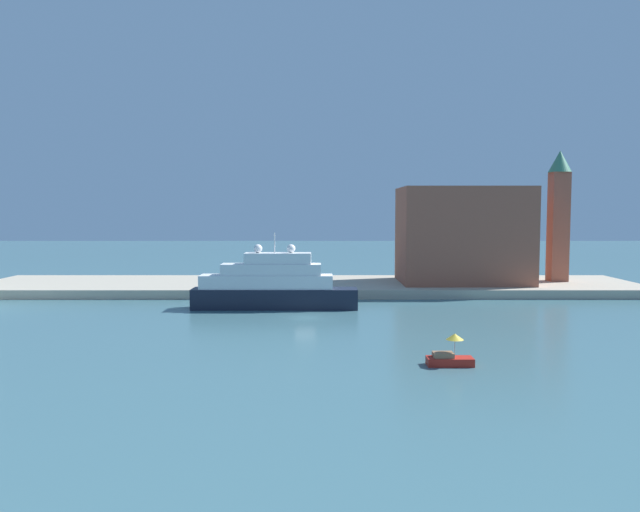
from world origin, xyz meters
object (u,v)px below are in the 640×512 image
at_px(mooring_bollard, 282,288).
at_px(small_motorboat, 447,356).
at_px(large_yacht, 270,286).
at_px(parked_car, 229,280).
at_px(person_figure, 260,281).
at_px(harbor_building, 459,235).
at_px(bell_tower, 555,211).

bearing_deg(mooring_bollard, small_motorboat, -67.86).
height_order(large_yacht, mooring_bollard, large_yacht).
bearing_deg(parked_car, large_yacht, -64.45).
xyz_separation_m(person_figure, mooring_bollard, (3.83, -4.54, -0.42)).
bearing_deg(small_motorboat, person_figure, 114.25).
height_order(small_motorboat, person_figure, person_figure).
bearing_deg(harbor_building, bell_tower, 6.19).
bearing_deg(person_figure, large_yacht, -79.41).
bearing_deg(parked_car, harbor_building, 3.70).
distance_m(harbor_building, person_figure, 34.37).
xyz_separation_m(large_yacht, parked_car, (-7.98, 16.69, -1.05)).
relative_size(large_yacht, harbor_building, 1.08).
relative_size(large_yacht, bell_tower, 1.02).
xyz_separation_m(bell_tower, person_figure, (-49.98, -6.89, -11.37)).
bearing_deg(small_motorboat, harbor_building, 75.96).
relative_size(harbor_building, bell_tower, 0.94).
height_order(large_yacht, bell_tower, bell_tower).
relative_size(harbor_building, person_figure, 13.44).
bearing_deg(parked_car, mooring_bollard, -37.81).
height_order(large_yacht, parked_car, large_yacht).
height_order(harbor_building, person_figure, harbor_building).
bearing_deg(person_figure, parked_car, 154.24).
relative_size(harbor_building, mooring_bollard, 34.64).
bearing_deg(mooring_bollard, large_yacht, -97.08).
distance_m(harbor_building, parked_car, 39.33).
height_order(harbor_building, mooring_bollard, harbor_building).
bearing_deg(mooring_bollard, parked_car, 142.19).
xyz_separation_m(harbor_building, bell_tower, (16.78, 1.82, 4.10)).
distance_m(bell_tower, mooring_bollard, 48.99).
relative_size(harbor_building, parked_car, 4.86).
relative_size(large_yacht, small_motorboat, 5.68).
distance_m(large_yacht, harbor_building, 36.64).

